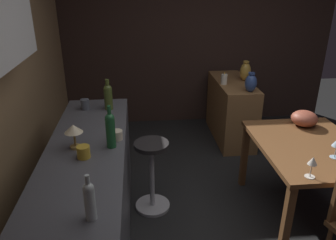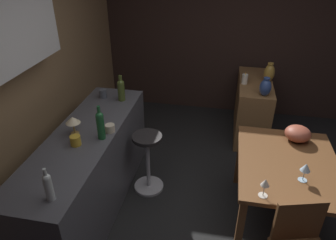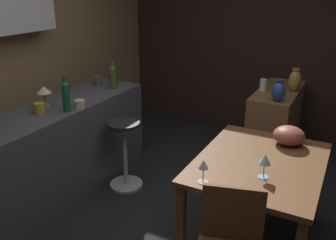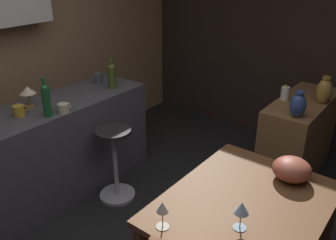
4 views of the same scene
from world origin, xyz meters
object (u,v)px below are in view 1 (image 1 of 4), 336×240
Objects in this scene: wine_bottle_clear at (90,199)px; pillar_candle_tall at (224,79)px; wine_bottle_green at (110,129)px; vase_ceramic_blue at (251,83)px; fruit_bowl at (304,118)px; cup_cream at (117,135)px; dining_table at (309,154)px; cup_mustard at (84,152)px; wine_glass_right at (313,162)px; counter_lamp at (74,131)px; cup_slate at (85,104)px; vase_brass at (245,71)px; wine_bottle_olive at (108,96)px; sideboard_cabinet at (231,110)px; bar_stool at (152,174)px.

wine_bottle_clear is 1.74× the size of pillar_candle_tall.
wine_bottle_green is 1.41× the size of vase_ceramic_blue.
fruit_bowl is 1.99× the size of cup_cream.
cup_mustard is (-0.32, 1.90, 0.30)m from dining_table.
wine_glass_right is 0.50× the size of wine_bottle_green.
wine_glass_right is 0.86× the size of counter_lamp.
cup_slate is 2.22m from vase_brass.
wine_bottle_olive reaches higher than vase_ceramic_blue.
fruit_bowl is at bearing -75.89° from cup_cream.
wine_glass_right is at bearing -95.74° from cup_mustard.
vase_ceramic_blue is (0.60, -1.86, -0.02)m from cup_slate.
wine_bottle_olive is at bearing 70.76° from dining_table.
vase_ceramic_blue is (-0.33, -0.24, 0.05)m from pillar_candle_tall.
vase_brass reaches higher than pillar_candle_tall.
cup_slate reaches higher than sideboard_cabinet.
wine_bottle_green is 0.27m from counter_lamp.
cup_slate is (1.63, 0.24, -0.07)m from wine_bottle_clear.
vase_brass is at bearing 2.24° from dining_table.
dining_table is at bearing -85.12° from counter_lamp.
fruit_bowl is (-1.28, -0.35, 0.41)m from sideboard_cabinet.
wine_bottle_olive is at bearing 9.11° from cup_cream.
cup_slate is at bearing 118.68° from vase_brass.
counter_lamp is at bearing 165.93° from wine_bottle_olive.
cup_cream is at bearing 137.57° from vase_brass.
wine_glass_right is at bearing 174.96° from vase_brass.
wine_bottle_green reaches higher than cup_mustard.
wine_bottle_olive is 1.61m from wine_bottle_clear.
wine_glass_right is 1.89m from wine_bottle_olive.
cup_cream reaches higher than fruit_bowl.
vase_brass is at bearing -61.32° from cup_slate.
wine_bottle_olive is 2.33× the size of cup_mustard.
wine_bottle_green is 1.27× the size of vase_brass.
wine_bottle_green reaches higher than fruit_bowl.
cup_cream is 0.54× the size of vase_ceramic_blue.
dining_table is 4.39× the size of vase_brass.
counter_lamp is 2.31m from vase_ceramic_blue.
wine_bottle_green is (-0.17, 1.71, 0.40)m from dining_table.
counter_lamp is (0.01, 0.27, -0.01)m from wine_bottle_green.
cup_cream is at bearing 130.20° from vase_ceramic_blue.
fruit_bowl is at bearing -156.46° from pillar_candle_tall.
cup_cream is (-0.69, -0.34, -0.01)m from cup_slate.
counter_lamp reaches higher than vase_brass.
bar_stool is at bearing 96.60° from fruit_bowl.
vase_brass reaches higher than wine_glass_right.
wine_bottle_olive is at bearing 83.42° from fruit_bowl.
wine_glass_right is 2.09m from cup_slate.
dining_table is 9.07× the size of cup_cream.
wine_bottle_green is at bearing 142.80° from pillar_candle_tall.
wine_glass_right is (-2.17, 0.03, 0.46)m from sideboard_cabinet.
cup_cream is at bearing -154.02° from cup_slate.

